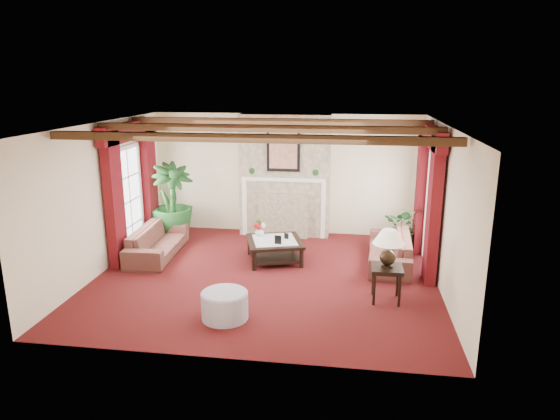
% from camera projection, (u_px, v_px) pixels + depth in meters
% --- Properties ---
extents(floor, '(6.00, 6.00, 0.00)m').
position_uv_depth(floor, '(266.00, 276.00, 8.97)').
color(floor, '#3E0C0B').
rests_on(floor, ground).
extents(ceiling, '(6.00, 6.00, 0.00)m').
position_uv_depth(ceiling, '(264.00, 125.00, 8.27)').
color(ceiling, white).
rests_on(ceiling, floor).
extents(back_wall, '(6.00, 0.02, 2.70)m').
position_uv_depth(back_wall, '(286.00, 174.00, 11.25)').
color(back_wall, beige).
rests_on(back_wall, ground).
extents(left_wall, '(0.02, 5.50, 2.70)m').
position_uv_depth(left_wall, '(102.00, 198.00, 9.03)').
color(left_wall, beige).
rests_on(left_wall, ground).
extents(right_wall, '(0.02, 5.50, 2.70)m').
position_uv_depth(right_wall, '(444.00, 210.00, 8.21)').
color(right_wall, beige).
rests_on(right_wall, ground).
extents(ceiling_beams, '(6.00, 3.00, 0.12)m').
position_uv_depth(ceiling_beams, '(265.00, 129.00, 8.29)').
color(ceiling_beams, '#382211').
rests_on(ceiling_beams, ceiling).
extents(fireplace, '(2.00, 0.52, 2.70)m').
position_uv_depth(fireplace, '(285.00, 114.00, 10.71)').
color(fireplace, tan).
rests_on(fireplace, ground).
extents(french_door_left, '(0.10, 1.10, 2.16)m').
position_uv_depth(french_door_left, '(125.00, 148.00, 9.79)').
color(french_door_left, white).
rests_on(french_door_left, ground).
extents(french_door_right, '(0.10, 1.10, 2.16)m').
position_uv_depth(french_door_right, '(437.00, 154.00, 8.97)').
color(french_door_right, white).
rests_on(french_door_right, ground).
extents(curtains_left, '(0.20, 2.40, 2.55)m').
position_uv_depth(curtains_left, '(128.00, 126.00, 9.66)').
color(curtains_left, '#4B0A13').
rests_on(curtains_left, ground).
extents(curtains_right, '(0.20, 2.40, 2.55)m').
position_uv_depth(curtains_right, '(432.00, 130.00, 8.88)').
color(curtains_right, '#4B0A13').
rests_on(curtains_right, ground).
extents(sofa_left, '(2.00, 0.77, 0.76)m').
position_uv_depth(sofa_left, '(157.00, 237.00, 9.95)').
color(sofa_left, '#370F1A').
rests_on(sofa_left, ground).
extents(sofa_right, '(2.01, 0.76, 0.76)m').
position_uv_depth(sofa_right, '(390.00, 244.00, 9.50)').
color(sofa_right, '#370F1A').
rests_on(sofa_right, ground).
extents(potted_palm, '(2.61, 2.61, 0.94)m').
position_uv_depth(potted_palm, '(173.00, 218.00, 11.00)').
color(potted_palm, black).
rests_on(potted_palm, ground).
extents(small_plant, '(1.27, 1.32, 0.73)m').
position_uv_depth(small_plant, '(405.00, 232.00, 10.34)').
color(small_plant, black).
rests_on(small_plant, ground).
extents(coffee_table, '(1.27, 1.27, 0.42)m').
position_uv_depth(coffee_table, '(275.00, 250.00, 9.69)').
color(coffee_table, black).
rests_on(coffee_table, ground).
extents(side_table, '(0.61, 0.61, 0.57)m').
position_uv_depth(side_table, '(386.00, 284.00, 7.93)').
color(side_table, black).
rests_on(side_table, ground).
extents(ottoman, '(0.69, 0.69, 0.40)m').
position_uv_depth(ottoman, '(225.00, 305.00, 7.36)').
color(ottoman, '#A8A6BC').
rests_on(ottoman, ground).
extents(table_lamp, '(0.50, 0.50, 0.63)m').
position_uv_depth(table_lamp, '(388.00, 248.00, 7.78)').
color(table_lamp, black).
rests_on(table_lamp, side_table).
extents(flower_vase, '(0.29, 0.29, 0.18)m').
position_uv_depth(flower_vase, '(259.00, 232.00, 9.86)').
color(flower_vase, silver).
rests_on(flower_vase, coffee_table).
extents(book, '(0.20, 0.11, 0.26)m').
position_uv_depth(book, '(283.00, 237.00, 9.39)').
color(book, black).
rests_on(book, coffee_table).
extents(photo_frame_a, '(0.13, 0.04, 0.17)m').
position_uv_depth(photo_frame_a, '(278.00, 240.00, 9.37)').
color(photo_frame_a, black).
rests_on(photo_frame_a, coffee_table).
extents(photo_frame_b, '(0.09, 0.05, 0.12)m').
position_uv_depth(photo_frame_b, '(286.00, 236.00, 9.68)').
color(photo_frame_b, black).
rests_on(photo_frame_b, coffee_table).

